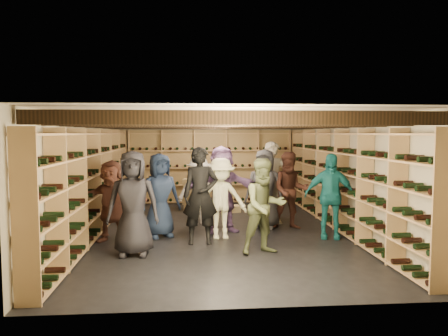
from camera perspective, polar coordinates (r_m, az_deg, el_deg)
name	(u,v)px	position (r m, az deg, el deg)	size (l,w,h in m)	color
ground	(220,232)	(9.22, -0.51, -8.36)	(8.00, 8.00, 0.00)	black
walls	(220,175)	(9.03, -0.51, -0.92)	(5.52, 8.02, 2.40)	tan
ceiling	(220,117)	(8.99, -0.52, 6.71)	(5.50, 8.00, 0.01)	beige
ceiling_joists	(220,124)	(8.99, -0.52, 5.82)	(5.40, 7.12, 0.18)	black
wine_rack_left	(94,182)	(9.21, -16.67, -1.78)	(0.32, 7.50, 2.15)	#A87951
wine_rack_right	(341,180)	(9.58, 15.01, -1.51)	(0.32, 7.50, 2.15)	#A87951
wine_rack_back	(210,167)	(12.85, -1.79, 0.17)	(4.70, 0.30, 2.15)	#A87951
crate_stack_left	(194,195)	(11.65, -3.99, -3.52)	(0.57, 0.46, 0.85)	tan
crate_stack_right	(266,208)	(10.59, 5.48, -5.28)	(0.58, 0.47, 0.51)	tan
crate_loose	(230,209)	(11.46, 0.81, -5.36)	(0.50, 0.33, 0.17)	tan
person_0	(133,203)	(7.51, -11.81, -4.53)	(0.87, 0.57, 1.78)	black
person_1	(201,196)	(8.14, -3.09, -3.62)	(0.66, 0.43, 1.81)	black
person_2	(265,206)	(7.50, 5.33, -5.01)	(0.80, 0.62, 1.64)	#515935
person_3	(221,198)	(8.55, -0.44, -4.00)	(1.02, 0.59, 1.58)	beige
person_4	(330,196)	(8.82, 13.65, -3.57)	(0.98, 0.41, 1.67)	#1B767A
person_5	(112,201)	(8.57, -14.47, -4.19)	(1.45, 0.46, 1.56)	brown
person_6	(160,195)	(8.78, -8.38, -3.53)	(0.82, 0.53, 1.67)	#1A2742
person_7	(273,183)	(9.99, 6.40, -1.93)	(0.68, 0.45, 1.87)	gray
person_8	(290,190)	(9.49, 8.65, -2.92)	(0.81, 0.63, 1.67)	#402118
person_9	(199,190)	(9.91, -3.32, -2.93)	(1.00, 0.57, 1.54)	#A4A098
person_11	(222,189)	(9.07, -0.24, -2.79)	(1.67, 0.53, 1.80)	#6F4E82
person_12	(264,189)	(9.49, 5.31, -2.74)	(0.84, 0.55, 1.72)	#333339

